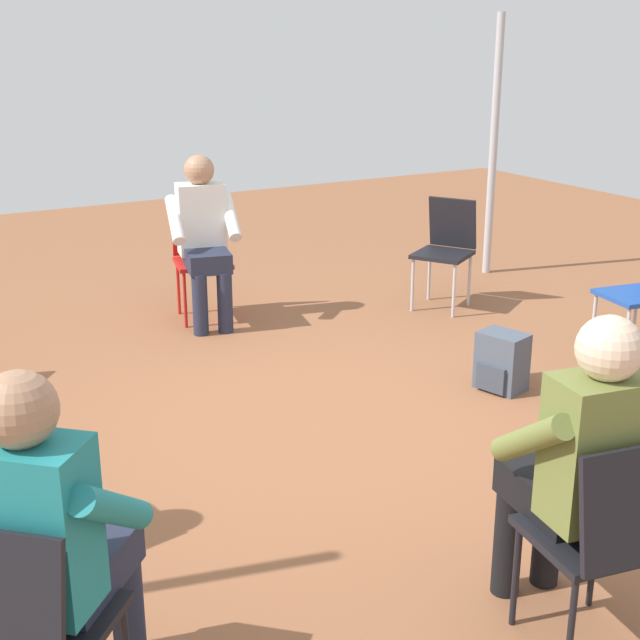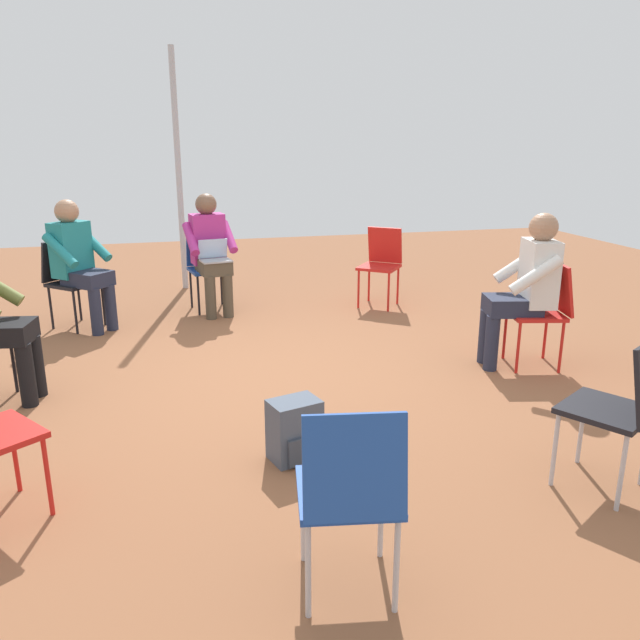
{
  "view_description": "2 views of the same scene",
  "coord_description": "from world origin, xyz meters",
  "px_view_note": "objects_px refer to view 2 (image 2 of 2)",
  "views": [
    {
      "loc": [
        3.88,
        -2.23,
        2.11
      ],
      "look_at": [
        0.01,
        -0.01,
        0.64
      ],
      "focal_mm": 50.0,
      "sensor_mm": 36.0,
      "label": 1
    },
    {
      "loc": [
        0.71,
        4.44,
        1.79
      ],
      "look_at": [
        -0.37,
        0.22,
        0.51
      ],
      "focal_mm": 35.0,
      "sensor_mm": 36.0,
      "label": 2
    }
  ],
  "objects_px": {
    "chair_southeast": "(69,277)",
    "chair_north": "(350,488)",
    "person_in_teal": "(79,258)",
    "chair_west": "(545,307)",
    "chair_southwest": "(381,261)",
    "chair_south": "(207,263)",
    "chair_northwest": "(622,403)",
    "person_in_white": "(526,283)",
    "person_with_laptop": "(210,248)",
    "backpack_near_laptop_user": "(295,433)"
  },
  "relations": [
    {
      "from": "chair_northwest",
      "to": "person_with_laptop",
      "type": "bearing_deg",
      "value": 81.73
    },
    {
      "from": "chair_south",
      "to": "chair_west",
      "type": "bearing_deg",
      "value": 124.92
    },
    {
      "from": "chair_northwest",
      "to": "person_with_laptop",
      "type": "distance_m",
      "value": 4.42
    },
    {
      "from": "chair_south",
      "to": "person_with_laptop",
      "type": "bearing_deg",
      "value": 90.0
    },
    {
      "from": "chair_north",
      "to": "backpack_near_laptop_user",
      "type": "relative_size",
      "value": 2.36
    },
    {
      "from": "chair_southeast",
      "to": "chair_west",
      "type": "height_order",
      "value": "same"
    },
    {
      "from": "chair_west",
      "to": "person_in_white",
      "type": "bearing_deg",
      "value": 90.0
    },
    {
      "from": "person_in_teal",
      "to": "chair_north",
      "type": "bearing_deg",
      "value": 61.76
    },
    {
      "from": "chair_southeast",
      "to": "person_in_white",
      "type": "height_order",
      "value": "person_in_white"
    },
    {
      "from": "chair_southwest",
      "to": "chair_west",
      "type": "bearing_deg",
      "value": 143.64
    },
    {
      "from": "person_with_laptop",
      "to": "person_in_teal",
      "type": "height_order",
      "value": "same"
    },
    {
      "from": "chair_south",
      "to": "person_in_white",
      "type": "bearing_deg",
      "value": 123.41
    },
    {
      "from": "chair_southeast",
      "to": "chair_north",
      "type": "distance_m",
      "value": 4.57
    },
    {
      "from": "chair_southeast",
      "to": "chair_west",
      "type": "relative_size",
      "value": 1.0
    },
    {
      "from": "chair_southwest",
      "to": "person_with_laptop",
      "type": "relative_size",
      "value": 0.69
    },
    {
      "from": "chair_southeast",
      "to": "chair_north",
      "type": "bearing_deg",
      "value": 62.75
    },
    {
      "from": "chair_south",
      "to": "person_with_laptop",
      "type": "xyz_separation_m",
      "value": [
        -0.03,
        0.17,
        0.2
      ]
    },
    {
      "from": "chair_southwest",
      "to": "chair_south",
      "type": "xyz_separation_m",
      "value": [
        1.86,
        -0.32,
        0.0
      ]
    },
    {
      "from": "person_with_laptop",
      "to": "chair_north",
      "type": "bearing_deg",
      "value": 82.02
    },
    {
      "from": "chair_north",
      "to": "person_in_teal",
      "type": "relative_size",
      "value": 0.69
    },
    {
      "from": "chair_southwest",
      "to": "person_in_teal",
      "type": "height_order",
      "value": "person_in_teal"
    },
    {
      "from": "chair_west",
      "to": "chair_south",
      "type": "bearing_deg",
      "value": 57.96
    },
    {
      "from": "chair_southeast",
      "to": "chair_south",
      "type": "height_order",
      "value": "same"
    },
    {
      "from": "chair_north",
      "to": "person_with_laptop",
      "type": "distance_m",
      "value": 4.5
    },
    {
      "from": "chair_north",
      "to": "chair_west",
      "type": "bearing_deg",
      "value": 53.39
    },
    {
      "from": "chair_northwest",
      "to": "person_in_white",
      "type": "height_order",
      "value": "person_in_white"
    },
    {
      "from": "chair_north",
      "to": "chair_west",
      "type": "relative_size",
      "value": 1.0
    },
    {
      "from": "chair_southwest",
      "to": "backpack_near_laptop_user",
      "type": "relative_size",
      "value": 2.36
    },
    {
      "from": "chair_north",
      "to": "person_in_white",
      "type": "bearing_deg",
      "value": 56.0
    },
    {
      "from": "chair_northwest",
      "to": "chair_southeast",
      "type": "xyz_separation_m",
      "value": [
        3.1,
        -3.88,
        0.0
      ]
    },
    {
      "from": "chair_north",
      "to": "chair_west",
      "type": "height_order",
      "value": "same"
    },
    {
      "from": "chair_north",
      "to": "chair_southeast",
      "type": "bearing_deg",
      "value": 119.35
    },
    {
      "from": "person_in_white",
      "to": "backpack_near_laptop_user",
      "type": "distance_m",
      "value": 2.4
    },
    {
      "from": "chair_southeast",
      "to": "backpack_near_laptop_user",
      "type": "relative_size",
      "value": 2.36
    },
    {
      "from": "chair_north",
      "to": "backpack_near_laptop_user",
      "type": "height_order",
      "value": "chair_north"
    },
    {
      "from": "chair_west",
      "to": "person_in_white",
      "type": "height_order",
      "value": "person_in_white"
    },
    {
      "from": "chair_southeast",
      "to": "chair_north",
      "type": "xyz_separation_m",
      "value": [
        -1.53,
        4.3,
        0.0
      ]
    },
    {
      "from": "chair_southwest",
      "to": "person_in_teal",
      "type": "distance_m",
      "value": 3.1
    },
    {
      "from": "person_in_teal",
      "to": "person_in_white",
      "type": "bearing_deg",
      "value": 103.96
    },
    {
      "from": "person_in_white",
      "to": "chair_south",
      "type": "bearing_deg",
      "value": 56.45
    },
    {
      "from": "chair_northwest",
      "to": "person_in_white",
      "type": "distance_m",
      "value": 1.89
    },
    {
      "from": "person_in_white",
      "to": "person_in_teal",
      "type": "bearing_deg",
      "value": 73.95
    },
    {
      "from": "chair_south",
      "to": "person_in_white",
      "type": "relative_size",
      "value": 0.69
    },
    {
      "from": "chair_west",
      "to": "person_in_white",
      "type": "xyz_separation_m",
      "value": [
        0.16,
        -0.04,
        0.2
      ]
    },
    {
      "from": "chair_south",
      "to": "backpack_near_laptop_user",
      "type": "height_order",
      "value": "chair_south"
    },
    {
      "from": "chair_northwest",
      "to": "person_in_white",
      "type": "xyz_separation_m",
      "value": [
        -0.55,
        -1.79,
        0.2
      ]
    },
    {
      "from": "chair_southeast",
      "to": "person_with_laptop",
      "type": "bearing_deg",
      "value": 140.84
    },
    {
      "from": "chair_northwest",
      "to": "person_in_white",
      "type": "bearing_deg",
      "value": 41.66
    },
    {
      "from": "chair_southeast",
      "to": "chair_southwest",
      "type": "height_order",
      "value": "same"
    },
    {
      "from": "chair_southeast",
      "to": "chair_southwest",
      "type": "xyz_separation_m",
      "value": [
        -3.21,
        -0.04,
        0.0
      ]
    }
  ]
}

